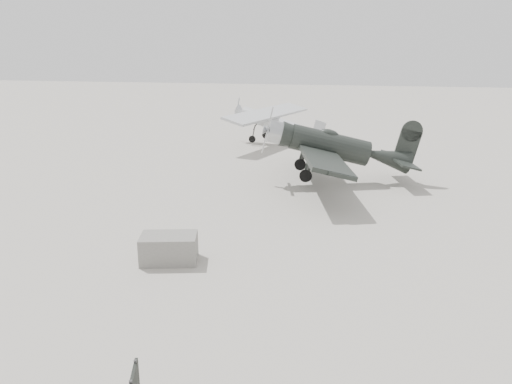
% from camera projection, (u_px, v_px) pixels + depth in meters
% --- Properties ---
extents(ground, '(160.00, 160.00, 0.00)m').
position_uv_depth(ground, '(256.00, 245.00, 17.88)').
color(ground, gray).
rests_on(ground, ground).
extents(lowwing_monoplane, '(8.07, 11.17, 3.59)m').
position_uv_depth(lowwing_monoplane, '(337.00, 147.00, 25.49)').
color(lowwing_monoplane, black).
rests_on(lowwing_monoplane, ground).
extents(highwing_monoplane, '(7.16, 9.93, 2.83)m').
position_uv_depth(highwing_monoplane, '(275.00, 120.00, 35.76)').
color(highwing_monoplane, '#AFB1B4').
rests_on(highwing_monoplane, ground).
extents(equipment_block, '(2.04, 1.54, 0.91)m').
position_uv_depth(equipment_block, '(169.00, 248.00, 16.37)').
color(equipment_block, slate).
rests_on(equipment_block, ground).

